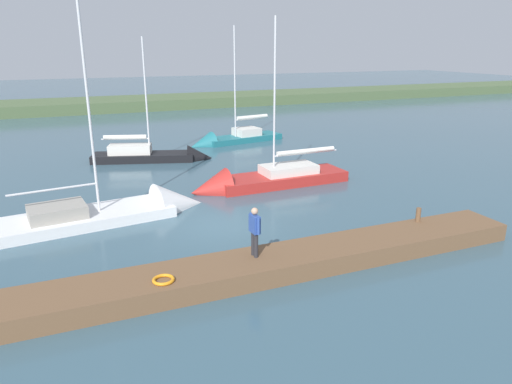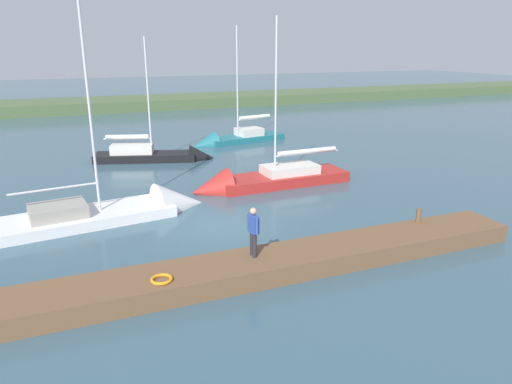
{
  "view_description": "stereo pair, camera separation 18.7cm",
  "coord_description": "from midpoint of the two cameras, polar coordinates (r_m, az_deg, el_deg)",
  "views": [
    {
      "loc": [
        5.67,
        17.67,
        7.25
      ],
      "look_at": [
        -1.36,
        0.72,
        1.52
      ],
      "focal_mm": 33.0,
      "sensor_mm": 36.0,
      "label": 1
    },
    {
      "loc": [
        5.49,
        17.74,
        7.25
      ],
      "look_at": [
        -1.36,
        0.72,
        1.52
      ],
      "focal_mm": 33.0,
      "sensor_mm": 36.0,
      "label": 2
    }
  ],
  "objects": [
    {
      "name": "ground_plane",
      "position": [
        19.93,
        -4.16,
        -4.03
      ],
      "size": [
        200.0,
        200.0,
        0.0
      ],
      "primitive_type": "plane",
      "color": "#385666"
    },
    {
      "name": "sailboat_far_left",
      "position": [
        31.67,
        -11.3,
        4.19
      ],
      "size": [
        7.9,
        3.93,
        8.57
      ],
      "rotation": [
        0.0,
        0.0,
        2.85
      ],
      "color": "black",
      "rests_on": "ground_plane"
    },
    {
      "name": "life_ring_buoy",
      "position": [
        14.27,
        -11.01,
        -10.35
      ],
      "size": [
        0.66,
        0.66,
        0.1
      ],
      "primitive_type": "torus",
      "color": "orange",
      "rests_on": "dock_pier"
    },
    {
      "name": "person_on_dock",
      "position": [
        15.19,
        0.03,
        -4.46
      ],
      "size": [
        0.25,
        0.64,
        1.68
      ],
      "rotation": [
        0.0,
        0.0,
        0.07
      ],
      "color": "#28282D",
      "rests_on": "dock_pier"
    },
    {
      "name": "mooring_post_near",
      "position": [
        19.43,
        19.36,
        -2.68
      ],
      "size": [
        0.19,
        0.19,
        0.56
      ],
      "primitive_type": "cylinder",
      "color": "brown",
      "rests_on": "dock_pier"
    },
    {
      "name": "sailboat_behind_pier",
      "position": [
        21.67,
        -15.62,
        -2.66
      ],
      "size": [
        9.81,
        3.73,
        11.02
      ],
      "rotation": [
        0.0,
        0.0,
        3.28
      ],
      "color": "white",
      "rests_on": "ground_plane"
    },
    {
      "name": "far_shoreline",
      "position": [
        59.14,
        -16.6,
        9.61
      ],
      "size": [
        180.0,
        8.0,
        2.4
      ],
      "primitive_type": "cube",
      "color": "#4C603D",
      "rests_on": "ground_plane"
    },
    {
      "name": "dock_pier",
      "position": [
        15.65,
        1.34,
        -8.93
      ],
      "size": [
        19.49,
        1.93,
        0.64
      ],
      "primitive_type": "cube",
      "color": "brown",
      "rests_on": "ground_plane"
    },
    {
      "name": "sailboat_far_right",
      "position": [
        36.76,
        -2.88,
        6.17
      ],
      "size": [
        7.88,
        3.37,
        9.62
      ],
      "rotation": [
        0.0,
        0.0,
        0.19
      ],
      "color": "#1E6B75",
      "rests_on": "ground_plane"
    },
    {
      "name": "sailboat_near_dock",
      "position": [
        25.14,
        0.52,
        1.08
      ],
      "size": [
        8.82,
        2.45,
        9.63
      ],
      "rotation": [
        0.0,
        0.0,
        0.03
      ],
      "color": "#B22823",
      "rests_on": "ground_plane"
    }
  ]
}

